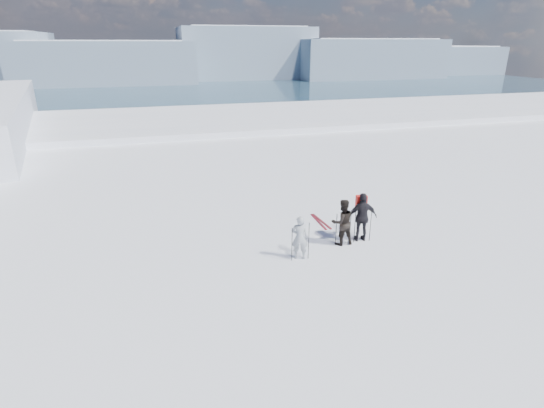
# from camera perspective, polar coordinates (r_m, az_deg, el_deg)

# --- Properties ---
(lake_basin) EXTENTS (820.00, 820.00, 71.62)m
(lake_basin) POSITION_cam_1_polar(r_m,az_deg,el_deg) (43.07, -6.78, 2.47)
(lake_basin) COLOR white
(lake_basin) RESTS_ON ground
(far_mountain_range) EXTENTS (770.00, 110.00, 53.00)m
(far_mountain_range) POSITION_cam_1_polar(r_m,az_deg,el_deg) (466.80, -12.16, 18.73)
(far_mountain_range) COLOR slate
(far_mountain_range) RESTS_ON ground
(skier_grey) EXTENTS (0.67, 0.55, 1.58)m
(skier_grey) POSITION_cam_1_polar(r_m,az_deg,el_deg) (14.53, 3.74, -4.53)
(skier_grey) COLOR #9CA3AA
(skier_grey) RESTS_ON ground
(skier_dark) EXTENTS (0.86, 0.68, 1.76)m
(skier_dark) POSITION_cam_1_polar(r_m,az_deg,el_deg) (15.71, 9.43, -2.42)
(skier_dark) COLOR black
(skier_dark) RESTS_ON ground
(skier_pack) EXTENTS (1.16, 0.64, 1.88)m
(skier_pack) POSITION_cam_1_polar(r_m,az_deg,el_deg) (16.11, 12.05, -1.75)
(skier_pack) COLOR black
(skier_pack) RESTS_ON ground
(backpack) EXTENTS (0.43, 0.29, 0.52)m
(backpack) POSITION_cam_1_polar(r_m,az_deg,el_deg) (15.93, 12.10, 2.58)
(backpack) COLOR red
(backpack) RESTS_ON skier_pack
(ski_poles) EXTENTS (3.34, 0.74, 1.35)m
(ski_poles) POSITION_cam_1_polar(r_m,az_deg,el_deg) (15.45, 8.66, -3.75)
(ski_poles) COLOR black
(ski_poles) RESTS_ON ground
(skis_loose) EXTENTS (0.31, 1.70, 0.03)m
(skis_loose) POSITION_cam_1_polar(r_m,az_deg,el_deg) (17.85, 6.48, -2.35)
(skis_loose) COLOR black
(skis_loose) RESTS_ON ground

